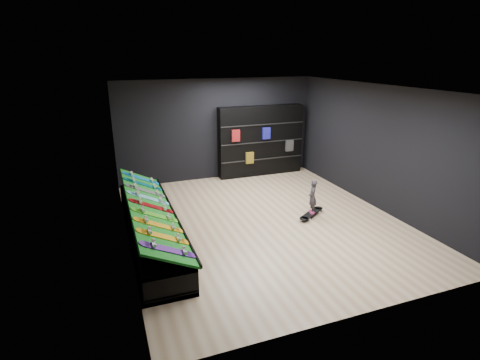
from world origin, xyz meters
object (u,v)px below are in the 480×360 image
object	(u,v)px
display_rack	(151,228)
back_shelving	(261,141)
floor_skateboard	(311,214)
child	(312,203)

from	to	relation	value
display_rack	back_shelving	size ratio (longest dim) A/B	1.65
back_shelving	display_rack	bearing A→B (deg)	-139.58
display_rack	floor_skateboard	size ratio (longest dim) A/B	4.59
back_shelving	floor_skateboard	bearing A→B (deg)	-92.72
back_shelving	child	distance (m)	3.55
display_rack	child	world-z (taller)	child
child	display_rack	bearing A→B (deg)	-63.86
back_shelving	floor_skateboard	xyz separation A→B (m)	(-0.17, -3.47, -1.04)
display_rack	floor_skateboard	distance (m)	3.74
floor_skateboard	child	size ratio (longest dim) A/B	2.01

